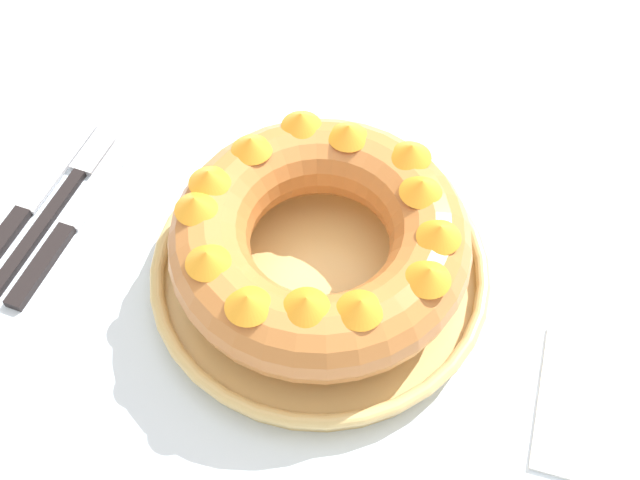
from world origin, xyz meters
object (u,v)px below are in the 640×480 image
Objects in this scene: serving_dish at (320,271)px; cake_knife at (66,230)px; serving_knife at (22,214)px; bundt_cake at (320,239)px; fork at (64,195)px.

cake_knife is (-0.23, -0.03, -0.01)m from serving_dish.
serving_dish is 0.28m from serving_knife.
serving_dish reaches higher than cake_knife.
serving_knife is at bearing -173.91° from bundt_cake.
bundt_cake is 0.29m from serving_knife.
bundt_cake is (-0.00, 0.00, 0.05)m from serving_dish.
serving_knife is 0.05m from cake_knife.
bundt_cake is 1.23× the size of cake_knife.
bundt_cake is 0.24m from cake_knife.
serving_dish is at bearing 12.86° from cake_knife.
fork is 0.04m from serving_knife.
serving_dish reaches higher than fork.
serving_knife reaches higher than fork.
bundt_cake reaches higher than fork.
cake_knife is at bearing -172.18° from bundt_cake.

